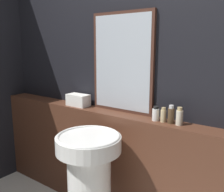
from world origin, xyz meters
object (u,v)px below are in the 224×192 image
at_px(shampoo_bottle, 156,114).
at_px(lotion_bottle, 171,115).
at_px(body_wash_bottle, 179,117).
at_px(pedestal_sink, 89,182).
at_px(towel_stack, 78,100).
at_px(conditioner_bottle, 163,115).
at_px(mirror, 122,63).

height_order(shampoo_bottle, lotion_bottle, lotion_bottle).
bearing_deg(body_wash_bottle, pedestal_sink, -143.86).
bearing_deg(pedestal_sink, towel_stack, 140.40).
xyz_separation_m(lotion_bottle, body_wash_bottle, (0.06, 0.00, -0.00)).
height_order(towel_stack, shampoo_bottle, shampoo_bottle).
distance_m(lotion_bottle, body_wash_bottle, 0.06).
distance_m(pedestal_sink, shampoo_bottle, 0.73).
distance_m(conditioner_bottle, body_wash_bottle, 0.13).
bearing_deg(conditioner_bottle, shampoo_bottle, 180.00).
bearing_deg(lotion_bottle, conditioner_bottle, 180.00).
distance_m(pedestal_sink, mirror, 1.00).
height_order(mirror, body_wash_bottle, mirror).
bearing_deg(body_wash_bottle, lotion_bottle, 180.00).
bearing_deg(body_wash_bottle, conditioner_bottle, 180.00).
relative_size(towel_stack, shampoo_bottle, 1.95).
xyz_separation_m(towel_stack, lotion_bottle, (0.95, 0.00, 0.01)).
distance_m(pedestal_sink, lotion_bottle, 0.80).
xyz_separation_m(towel_stack, conditioner_bottle, (0.88, 0.00, -0.00)).
relative_size(shampoo_bottle, body_wash_bottle, 0.85).
relative_size(mirror, conditioner_bottle, 7.48).
bearing_deg(lotion_bottle, shampoo_bottle, 180.00).
height_order(pedestal_sink, mirror, mirror).
bearing_deg(lotion_bottle, mirror, 171.12).
distance_m(mirror, conditioner_bottle, 0.57).
bearing_deg(conditioner_bottle, mirror, 169.89).
relative_size(shampoo_bottle, lotion_bottle, 0.81).
xyz_separation_m(pedestal_sink, conditioner_bottle, (0.41, 0.39, 0.51)).
height_order(mirror, lotion_bottle, mirror).
bearing_deg(conditioner_bottle, lotion_bottle, 0.00).
bearing_deg(shampoo_bottle, conditioner_bottle, 0.00).
xyz_separation_m(towel_stack, shampoo_bottle, (0.82, 0.00, -0.00)).
bearing_deg(mirror, towel_stack, -170.39).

